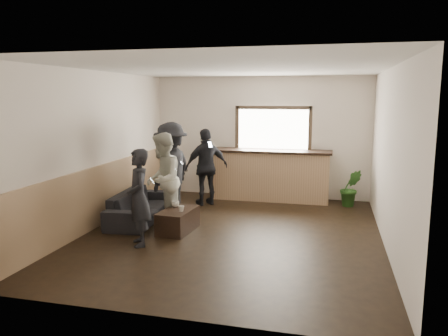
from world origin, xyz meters
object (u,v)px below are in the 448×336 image
(sofa, at_px, (140,206))
(coffee_table, at_px, (178,220))
(bar_counter, at_px, (271,172))
(person_c, at_px, (171,169))
(cup_b, at_px, (181,209))
(potted_plant, at_px, (351,188))
(person_d, at_px, (207,167))
(person_a, at_px, (139,198))
(cup_a, at_px, (175,204))
(person_b, at_px, (163,180))

(sofa, bearing_deg, coffee_table, -122.46)
(bar_counter, distance_m, person_c, 2.50)
(coffee_table, bearing_deg, cup_b, -44.93)
(potted_plant, xyz_separation_m, person_d, (-3.05, -0.59, 0.43))
(coffee_table, height_order, cup_b, cup_b)
(coffee_table, distance_m, cup_b, 0.28)
(sofa, distance_m, coffee_table, 1.07)
(sofa, xyz_separation_m, person_a, (0.60, -1.32, 0.49))
(cup_a, distance_m, person_a, 1.08)
(bar_counter, distance_m, cup_b, 3.11)
(coffee_table, height_order, person_c, person_c)
(person_a, relative_size, person_b, 0.91)
(cup_a, height_order, cup_b, cup_a)
(cup_b, bearing_deg, sofa, 150.11)
(bar_counter, bearing_deg, cup_a, -117.48)
(person_c, distance_m, person_d, 1.06)
(person_a, xyz_separation_m, person_d, (0.30, 2.79, 0.06))
(potted_plant, bearing_deg, cup_a, -142.67)
(sofa, distance_m, cup_b, 1.21)
(bar_counter, height_order, cup_b, bar_counter)
(cup_a, relative_size, person_c, 0.07)
(bar_counter, bearing_deg, cup_b, -111.59)
(cup_b, relative_size, person_a, 0.07)
(potted_plant, bearing_deg, person_b, -146.12)
(person_c, bearing_deg, person_a, 10.03)
(cup_b, relative_size, person_c, 0.06)
(person_b, bearing_deg, cup_b, 41.11)
(person_c, bearing_deg, potted_plant, 119.36)
(cup_a, height_order, person_d, person_d)
(potted_plant, height_order, person_a, person_a)
(person_b, bearing_deg, coffee_table, 43.06)
(bar_counter, distance_m, person_b, 3.00)
(bar_counter, bearing_deg, person_a, -113.79)
(bar_counter, height_order, person_d, bar_counter)
(sofa, bearing_deg, bar_counter, -48.20)
(bar_counter, height_order, person_b, bar_counter)
(person_c, xyz_separation_m, person_d, (0.45, 0.96, -0.09))
(person_c, bearing_deg, coffee_table, 31.47)
(cup_a, bearing_deg, sofa, 159.17)
(coffee_table, bearing_deg, person_b, 143.68)
(sofa, bearing_deg, cup_b, -124.42)
(bar_counter, xyz_separation_m, person_a, (-1.59, -3.61, 0.13))
(bar_counter, bearing_deg, person_c, -134.30)
(cup_a, xyz_separation_m, person_b, (-0.27, 0.10, 0.41))
(cup_b, distance_m, person_b, 0.74)
(sofa, relative_size, cup_b, 17.76)
(person_a, relative_size, person_c, 0.83)
(bar_counter, bearing_deg, coffee_table, -114.01)
(coffee_table, bearing_deg, person_d, 91.36)
(potted_plant, bearing_deg, person_c, -156.11)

